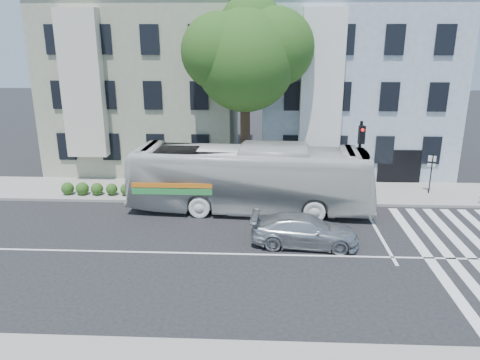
{
  "coord_description": "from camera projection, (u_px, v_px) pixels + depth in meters",
  "views": [
    {
      "loc": [
        0.92,
        -17.96,
        9.02
      ],
      "look_at": [
        -0.04,
        2.87,
        2.4
      ],
      "focal_mm": 35.0,
      "sensor_mm": 36.0,
      "label": 1
    }
  ],
  "objects": [
    {
      "name": "sidewalk_far",
      "position": [
        245.0,
        191.0,
        27.47
      ],
      "size": [
        80.0,
        4.0,
        0.15
      ],
      "primitive_type": "cube",
      "color": "gray",
      "rests_on": "ground"
    },
    {
      "name": "street_tree",
      "position": [
        247.0,
        54.0,
        25.82
      ],
      "size": [
        7.3,
        5.9,
        11.1
      ],
      "color": "#2D2116",
      "rests_on": "ground"
    },
    {
      "name": "sedan",
      "position": [
        305.0,
        230.0,
        20.55
      ],
      "size": [
        2.26,
        4.85,
        1.37
      ],
      "primitive_type": "imported",
      "rotation": [
        0.0,
        0.0,
        1.5
      ],
      "color": "silver",
      "rests_on": "ground"
    },
    {
      "name": "bus",
      "position": [
        250.0,
        178.0,
        24.27
      ],
      "size": [
        3.66,
        12.77,
        3.52
      ],
      "primitive_type": "imported",
      "rotation": [
        0.0,
        0.0,
        1.51
      ],
      "color": "silver",
      "rests_on": "ground"
    },
    {
      "name": "hedge",
      "position": [
        141.0,
        190.0,
        26.45
      ],
      "size": [
        8.51,
        0.99,
        0.7
      ],
      "primitive_type": null,
      "rotation": [
        0.0,
        0.0,
        -0.02
      ],
      "color": "#255A1D",
      "rests_on": "sidewalk_far"
    },
    {
      "name": "traffic_signal",
      "position": [
        360.0,
        153.0,
        24.35
      ],
      "size": [
        0.49,
        0.55,
        4.66
      ],
      "rotation": [
        0.0,
        0.0,
        0.18
      ],
      "color": "black",
      "rests_on": "ground"
    },
    {
      "name": "building_right",
      "position": [
        350.0,
        85.0,
        32.18
      ],
      "size": [
        12.0,
        10.0,
        11.0
      ],
      "primitive_type": "cube",
      "color": "#929EAD",
      "rests_on": "ground"
    },
    {
      "name": "ground",
      "position": [
        238.0,
        254.0,
        19.87
      ],
      "size": [
        120.0,
        120.0,
        0.0
      ],
      "primitive_type": "plane",
      "color": "black",
      "rests_on": "ground"
    },
    {
      "name": "building_left",
      "position": [
        149.0,
        84.0,
        32.8
      ],
      "size": [
        12.0,
        10.0,
        11.0
      ],
      "primitive_type": "cube",
      "color": "gray",
      "rests_on": "ground"
    },
    {
      "name": "far_sign_pole",
      "position": [
        431.0,
        168.0,
        26.52
      ],
      "size": [
        0.42,
        0.22,
        2.36
      ],
      "rotation": [
        0.0,
        0.0,
        -0.33
      ],
      "color": "black",
      "rests_on": "sidewalk_far"
    }
  ]
}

